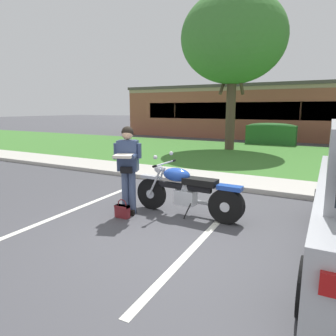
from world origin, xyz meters
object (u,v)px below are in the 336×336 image
Objects in this scene: handbag at (122,210)px; brick_building at (308,111)px; rider_person at (128,163)px; shade_tree at (233,39)px; motorcycle at (191,192)px; hedge_left at (271,134)px.

brick_building is (1.36, 20.39, 1.67)m from handbag.
rider_person is 10.89m from shade_tree.
shade_tree is at bearing 96.68° from handbag.
hedge_left is (-0.95, 12.77, 0.17)m from motorcycle.
handbag is at bearing -90.62° from hedge_left.
rider_person reaches higher than motorcycle.
handbag is 11.46m from shade_tree.
handbag is at bearing -86.45° from rider_person.
rider_person is 0.65× the size of hedge_left.
brick_building reaches higher than rider_person.
shade_tree is at bearing 96.75° from rider_person.
handbag is 0.14× the size of hedge_left.
rider_person is at bearing -83.25° from shade_tree.
hedge_left is at bearing -99.92° from brick_building.
brick_building is at bearing 75.91° from shade_tree.
shade_tree is at bearing -104.09° from brick_building.
brick_building is (2.55, 10.17, -3.38)m from shade_tree.
motorcycle is 1.32× the size of rider_person.
hedge_left is 7.12m from brick_building.
rider_person is 0.89m from handbag.
rider_person reaches higher than hedge_left.
rider_person is at bearing -90.70° from hedge_left.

